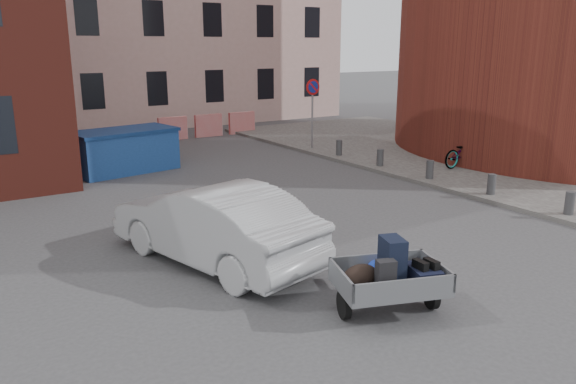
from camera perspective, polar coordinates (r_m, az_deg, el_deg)
ground at (r=11.11m, az=5.61°, el=-6.51°), size 120.00×120.00×0.00m
sidewalk at (r=20.82m, az=20.49°, el=2.85°), size 9.00×24.00×0.12m
no_parking_sign at (r=21.64m, az=2.52°, el=9.41°), size 0.60×0.09×2.65m
bollards at (r=17.35m, az=14.21°, el=2.24°), size 0.22×9.02×0.55m
barriers at (r=25.66m, az=-8.07°, el=6.71°), size 4.70×0.18×1.00m
trailer at (r=8.73m, az=10.22°, el=-8.44°), size 1.87×1.98×1.20m
dumpster at (r=19.02m, az=-16.30°, el=4.08°), size 3.52×2.23×1.37m
silver_car at (r=10.63m, az=-7.58°, el=-3.21°), size 2.67×4.86×1.52m
bicycle at (r=19.34m, az=17.47°, el=3.89°), size 1.85×0.68×0.97m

